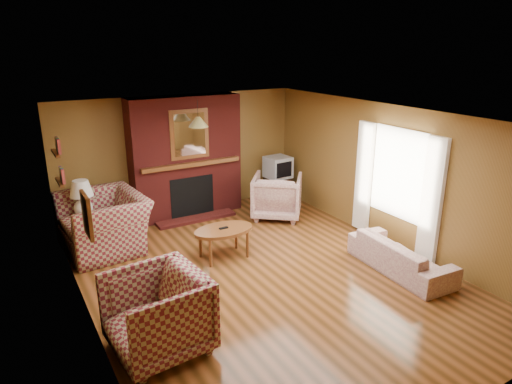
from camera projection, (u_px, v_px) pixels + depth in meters
floor at (264, 275)px, 6.94m from camera, size 6.50×6.50×0.00m
ceiling at (264, 117)px, 6.19m from camera, size 6.50×6.50×0.00m
wall_back at (181, 155)px, 9.23m from camera, size 6.50×0.00×6.50m
wall_front at (460, 309)px, 3.89m from camera, size 6.50×0.00×6.50m
wall_left at (82, 236)px, 5.37m from camera, size 0.00×6.50×6.50m
wall_right at (390, 176)px, 7.76m from camera, size 0.00×6.50×6.50m
fireplace at (186, 158)px, 9.02m from camera, size 2.20×0.82×2.40m
window_right at (396, 183)px, 7.59m from camera, size 0.10×1.85×2.00m
bookshelf at (59, 162)px, 6.81m from camera, size 0.09×0.55×0.71m
botanical_print at (87, 215)px, 5.03m from camera, size 0.05×0.40×0.50m
pendant_light at (198, 122)px, 8.20m from camera, size 0.36×0.36×0.48m
plaid_loveseat at (104, 223)px, 7.67m from camera, size 1.40×1.57×0.95m
plaid_armchair at (157, 314)px, 5.10m from camera, size 1.13×1.11×0.95m
floral_sofa at (401, 255)px, 7.00m from camera, size 0.78×1.77×0.51m
floral_armchair at (277, 196)px, 9.12m from camera, size 1.32×1.33×0.87m
coffee_table at (224, 232)px, 7.37m from camera, size 0.99×0.61×0.53m
side_table at (86, 231)px, 7.86m from camera, size 0.42×0.42×0.54m
table_lamp at (82, 197)px, 7.67m from camera, size 0.39×0.39×0.64m
tv_stand at (278, 189)px, 10.13m from camera, size 0.50×0.46×0.53m
crt_tv at (278, 167)px, 9.97m from camera, size 0.53×0.53×0.46m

